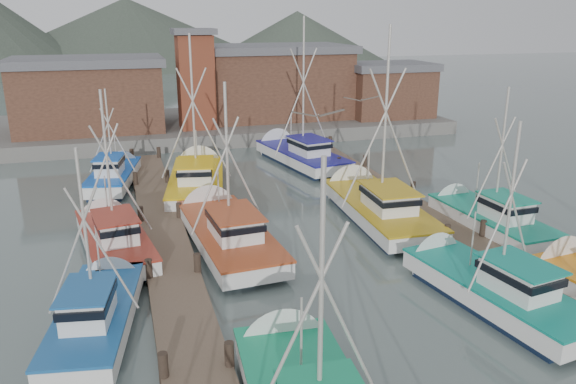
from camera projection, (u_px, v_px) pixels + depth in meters
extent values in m
plane|color=#536461|center=(378.00, 316.00, 20.97)|extent=(260.00, 260.00, 0.00)
cube|color=brown|center=(177.00, 289.00, 22.64)|extent=(2.20, 46.00, 0.40)
cylinder|color=black|center=(164.00, 375.00, 16.81)|extent=(0.30, 0.30, 1.50)
cylinder|color=black|center=(149.00, 276.00, 23.20)|extent=(0.30, 0.30, 1.50)
cylinder|color=black|center=(141.00, 220.00, 29.60)|extent=(0.30, 0.30, 1.50)
cylinder|color=black|center=(136.00, 184.00, 35.99)|extent=(0.30, 0.30, 1.50)
cylinder|color=black|center=(132.00, 159.00, 42.39)|extent=(0.30, 0.30, 1.50)
cylinder|color=black|center=(230.00, 364.00, 17.36)|extent=(0.30, 0.30, 1.50)
cylinder|color=black|center=(198.00, 270.00, 23.75)|extent=(0.30, 0.30, 1.50)
cylinder|color=black|center=(179.00, 216.00, 30.15)|extent=(0.30, 0.30, 1.50)
cylinder|color=black|center=(167.00, 181.00, 36.54)|extent=(0.30, 0.30, 1.50)
cylinder|color=black|center=(159.00, 157.00, 42.94)|extent=(0.30, 0.30, 1.50)
cube|color=brown|center=(476.00, 249.00, 26.49)|extent=(2.20, 46.00, 0.40)
cylinder|color=black|center=(550.00, 308.00, 20.66)|extent=(0.30, 0.30, 1.50)
cylinder|color=black|center=(447.00, 239.00, 27.06)|extent=(0.30, 0.30, 1.50)
cylinder|color=black|center=(382.00, 197.00, 33.45)|extent=(0.30, 0.30, 1.50)
cylinder|color=black|center=(339.00, 168.00, 39.85)|extent=(0.30, 0.30, 1.50)
cylinder|color=black|center=(307.00, 147.00, 46.24)|extent=(0.30, 0.30, 1.50)
cylinder|color=black|center=(482.00, 235.00, 27.61)|extent=(0.30, 0.30, 1.50)
cylinder|color=black|center=(412.00, 194.00, 34.00)|extent=(0.30, 0.30, 1.50)
cylinder|color=black|center=(365.00, 166.00, 40.40)|extent=(0.30, 0.30, 1.50)
cylinder|color=black|center=(330.00, 145.00, 46.79)|extent=(0.30, 0.30, 1.50)
cube|color=slate|center=(213.00, 125.00, 54.60)|extent=(44.00, 16.00, 1.20)
cube|color=brown|center=(90.00, 98.00, 48.74)|extent=(12.00, 8.00, 5.50)
cube|color=slate|center=(86.00, 61.00, 47.81)|extent=(12.72, 8.48, 0.70)
cube|color=brown|center=(272.00, 85.00, 55.14)|extent=(14.00, 9.00, 6.20)
cube|color=slate|center=(272.00, 49.00, 54.11)|extent=(14.84, 9.54, 0.70)
cube|color=brown|center=(387.00, 93.00, 55.68)|extent=(8.00, 6.00, 4.50)
cube|color=slate|center=(388.00, 66.00, 54.90)|extent=(8.48, 6.36, 0.70)
cube|color=brown|center=(196.00, 82.00, 49.01)|extent=(3.00, 3.00, 8.00)
cube|color=slate|center=(193.00, 32.00, 47.74)|extent=(3.60, 3.60, 0.50)
cone|color=#475245|center=(130.00, 62.00, 138.37)|extent=(140.00, 140.00, 30.00)
cone|color=#475245|center=(297.00, 61.00, 140.24)|extent=(90.00, 90.00, 24.00)
cone|color=white|center=(279.00, 339.00, 18.51)|extent=(2.87, 1.28, 2.81)
cylinder|color=#BBB4AB|center=(321.00, 298.00, 12.99)|extent=(0.13, 0.13, 6.77)
cylinder|color=#BBB4AB|center=(297.00, 331.00, 13.11)|extent=(2.43, 0.25, 5.30)
cylinder|color=#BBB4AB|center=(344.00, 325.00, 13.36)|extent=(2.43, 0.25, 5.30)
cylinder|color=#BBB4AB|center=(301.00, 339.00, 15.32)|extent=(0.08, 0.08, 2.51)
cube|color=#101D37|center=(494.00, 306.00, 21.63)|extent=(3.37, 7.42, 0.70)
cube|color=white|center=(496.00, 291.00, 21.44)|extent=(3.83, 8.43, 0.80)
cube|color=#0D8A76|center=(497.00, 282.00, 21.32)|extent=(3.92, 8.52, 0.10)
cone|color=white|center=(427.00, 255.00, 24.98)|extent=(2.67, 1.47, 2.54)
cube|color=white|center=(519.00, 278.00, 20.31)|extent=(1.99, 2.65, 1.10)
cube|color=black|center=(520.00, 273.00, 20.24)|extent=(2.13, 2.91, 0.28)
cube|color=#0D8A76|center=(521.00, 264.00, 20.14)|extent=(2.26, 3.09, 0.07)
cylinder|color=#BBB4AB|center=(510.00, 206.00, 20.25)|extent=(0.13, 0.13, 6.17)
cylinder|color=#BBB4AB|center=(497.00, 227.00, 20.26)|extent=(2.20, 0.42, 4.83)
cylinder|color=#BBB4AB|center=(518.00, 222.00, 20.68)|extent=(2.20, 0.42, 4.83)
cylinder|color=#BBB4AB|center=(473.00, 239.00, 22.22)|extent=(0.08, 0.08, 2.27)
cube|color=#101D37|center=(98.00, 334.00, 19.71)|extent=(3.08, 6.56, 0.70)
cube|color=white|center=(96.00, 318.00, 19.51)|extent=(3.51, 7.45, 0.80)
cube|color=#1A5798|center=(95.00, 308.00, 19.40)|extent=(3.59, 7.54, 0.10)
cone|color=white|center=(114.00, 276.00, 22.95)|extent=(2.39, 1.46, 2.24)
cube|color=white|center=(88.00, 305.00, 18.42)|extent=(1.79, 2.36, 1.10)
cube|color=black|center=(87.00, 299.00, 18.35)|extent=(1.91, 2.59, 0.28)
cube|color=#1A5798|center=(86.00, 289.00, 18.24)|extent=(2.03, 2.75, 0.07)
cylinder|color=#BBB4AB|center=(85.00, 232.00, 18.41)|extent=(0.12, 0.12, 5.69)
cylinder|color=#BBB4AB|center=(72.00, 252.00, 18.55)|extent=(2.03, 0.42, 4.45)
cylinder|color=#BBB4AB|center=(103.00, 250.00, 18.66)|extent=(2.03, 0.42, 4.45)
cylinder|color=#BBB4AB|center=(99.00, 260.00, 20.26)|extent=(0.07, 0.07, 2.15)
cone|color=white|center=(550.00, 263.00, 24.20)|extent=(3.02, 1.43, 2.91)
cube|color=#101D37|center=(229.00, 248.00, 27.05)|extent=(3.32, 8.54, 0.70)
cube|color=white|center=(229.00, 235.00, 26.85)|extent=(3.78, 9.71, 0.80)
cube|color=#AE4520|center=(228.00, 228.00, 26.74)|extent=(3.88, 9.81, 0.10)
cone|color=white|center=(206.00, 208.00, 31.13)|extent=(3.04, 1.31, 2.97)
cube|color=white|center=(235.00, 225.00, 25.55)|extent=(2.12, 2.98, 1.10)
cube|color=black|center=(234.00, 220.00, 25.48)|extent=(2.27, 3.28, 0.28)
cube|color=#AE4520|center=(234.00, 213.00, 25.37)|extent=(2.40, 3.48, 0.07)
cylinder|color=#BBB4AB|center=(227.00, 158.00, 25.53)|extent=(0.14, 0.14, 6.89)
cylinder|color=#BBB4AB|center=(215.00, 177.00, 25.57)|extent=(2.47, 0.28, 5.39)
cylinder|color=#BBB4AB|center=(240.00, 174.00, 25.98)|extent=(2.47, 0.28, 5.39)
cylinder|color=#BBB4AB|center=(219.00, 194.00, 27.90)|extent=(0.08, 0.08, 2.65)
cube|color=#101D37|center=(379.00, 220.00, 30.70)|extent=(3.25, 8.81, 0.70)
cube|color=white|center=(379.00, 209.00, 30.50)|extent=(3.69, 10.01, 0.80)
cube|color=gold|center=(380.00, 203.00, 30.39)|extent=(3.79, 10.12, 0.10)
cone|color=white|center=(348.00, 186.00, 35.12)|extent=(3.13, 1.25, 3.08)
cube|color=white|center=(389.00, 199.00, 29.12)|extent=(2.13, 3.05, 1.10)
cube|color=black|center=(389.00, 195.00, 29.05)|extent=(2.28, 3.36, 0.28)
cube|color=gold|center=(390.00, 188.00, 28.94)|extent=(2.41, 3.56, 0.07)
cylinder|color=#BBB4AB|center=(386.00, 118.00, 28.82)|extent=(0.14, 0.14, 9.25)
cylinder|color=#BBB4AB|center=(373.00, 139.00, 29.00)|extent=(3.29, 0.26, 7.22)
cylinder|color=#BBB4AB|center=(396.00, 138.00, 29.29)|extent=(3.29, 0.26, 7.22)
cylinder|color=#BBB4AB|center=(368.00, 172.00, 31.67)|extent=(0.08, 0.08, 2.75)
cube|color=#101D37|center=(116.00, 254.00, 26.40)|extent=(3.31, 7.26, 0.70)
cube|color=white|center=(115.00, 241.00, 26.20)|extent=(3.76, 8.26, 0.80)
cube|color=#A02E1F|center=(114.00, 233.00, 26.09)|extent=(3.85, 8.35, 0.10)
cone|color=white|center=(103.00, 218.00, 29.67)|extent=(2.62, 1.46, 2.48)
cube|color=white|center=(116.00, 228.00, 25.09)|extent=(1.95, 2.60, 1.10)
cube|color=black|center=(116.00, 224.00, 25.03)|extent=(2.08, 2.85, 0.28)
cube|color=#A02E1F|center=(115.00, 216.00, 24.92)|extent=(2.21, 3.03, 0.07)
cylinder|color=#BBB4AB|center=(107.00, 165.00, 24.95)|extent=(0.14, 0.14, 6.64)
cylinder|color=#BBB4AB|center=(96.00, 183.00, 24.96)|extent=(2.36, 0.45, 5.19)
cylinder|color=#BBB4AB|center=(122.00, 180.00, 25.41)|extent=(2.36, 0.45, 5.19)
cylinder|color=#BBB4AB|center=(107.00, 200.00, 26.96)|extent=(0.08, 0.08, 2.39)
cube|color=#101D37|center=(490.00, 232.00, 29.02)|extent=(2.56, 6.85, 0.70)
cube|color=white|center=(491.00, 220.00, 28.83)|extent=(2.91, 7.78, 0.80)
cube|color=#118D6F|center=(492.00, 213.00, 28.71)|extent=(2.99, 7.86, 0.10)
cone|color=white|center=(447.00, 201.00, 32.31)|extent=(2.48, 1.22, 2.42)
cube|color=white|center=(506.00, 208.00, 27.72)|extent=(1.68, 2.38, 1.10)
cube|color=black|center=(506.00, 204.00, 27.65)|extent=(1.79, 2.61, 0.28)
cube|color=#118D6F|center=(507.00, 197.00, 27.54)|extent=(1.90, 2.77, 0.07)
cylinder|color=#BBB4AB|center=(501.00, 153.00, 27.61)|extent=(0.12, 0.12, 6.42)
cylinder|color=#BBB4AB|center=(491.00, 168.00, 27.67)|extent=(2.30, 0.20, 5.02)
cylinder|color=#BBB4AB|center=(508.00, 167.00, 28.00)|extent=(2.30, 0.20, 5.02)
cylinder|color=#BBB4AB|center=(477.00, 183.00, 29.59)|extent=(0.07, 0.07, 2.24)
cube|color=#101D37|center=(197.00, 191.00, 35.85)|extent=(4.27, 8.92, 0.70)
cube|color=white|center=(197.00, 181.00, 35.66)|extent=(4.85, 10.14, 0.80)
cube|color=yellow|center=(197.00, 176.00, 35.54)|extent=(4.96, 10.25, 0.10)
cone|color=white|center=(200.00, 164.00, 40.32)|extent=(3.19, 1.62, 3.04)
cube|color=white|center=(195.00, 172.00, 34.27)|extent=(2.45, 3.22, 1.10)
cube|color=black|center=(195.00, 168.00, 34.20)|extent=(2.63, 3.53, 0.28)
cube|color=yellow|center=(195.00, 162.00, 34.09)|extent=(2.79, 3.75, 0.07)
cylinder|color=#BBB4AB|center=(193.00, 107.00, 34.05)|extent=(0.16, 0.16, 8.68)
cylinder|color=#BBB4AB|center=(184.00, 124.00, 34.29)|extent=(3.06, 0.65, 6.78)
cylinder|color=#BBB4AB|center=(204.00, 124.00, 34.43)|extent=(3.06, 0.65, 6.78)
cylinder|color=#BBB4AB|center=(197.00, 151.00, 36.84)|extent=(0.09, 0.09, 2.72)
cube|color=#101D37|center=(302.00, 164.00, 42.39)|extent=(4.25, 8.82, 0.70)
cube|color=white|center=(302.00, 156.00, 42.20)|extent=(4.82, 10.02, 0.80)
cube|color=navy|center=(302.00, 151.00, 42.08)|extent=(4.93, 10.14, 0.10)
cone|color=white|center=(274.00, 145.00, 46.32)|extent=(3.16, 1.63, 3.01)
cube|color=white|center=(309.00, 146.00, 40.93)|extent=(2.43, 3.19, 1.10)
cube|color=black|center=(309.00, 143.00, 40.86)|extent=(2.61, 3.50, 0.28)
cube|color=navy|center=(309.00, 138.00, 40.76)|extent=(2.77, 3.71, 0.07)
cylinder|color=#BBB4AB|center=(303.00, 86.00, 40.47)|extent=(0.16, 0.16, 9.67)
cylinder|color=#BBB4AB|center=(296.00, 102.00, 40.54)|extent=(3.40, 0.72, 7.55)
cylinder|color=#BBB4AB|center=(311.00, 101.00, 41.08)|extent=(3.40, 0.72, 7.55)
cylinder|color=#BBB4AB|center=(291.00, 131.00, 43.19)|extent=(0.09, 0.09, 2.68)
cube|color=#101D37|center=(115.00, 186.00, 36.96)|extent=(3.31, 6.73, 0.70)
cube|color=white|center=(114.00, 176.00, 36.76)|extent=(3.76, 7.65, 0.80)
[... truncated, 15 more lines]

